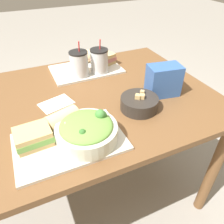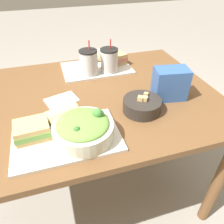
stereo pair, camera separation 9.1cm
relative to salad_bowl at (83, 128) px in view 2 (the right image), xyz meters
name	(u,v)px [view 2 (the right image)]	position (x,y,z in m)	size (l,w,h in m)	color
ground_plane	(93,187)	(0.06, 0.29, -0.82)	(12.00, 12.00, 0.00)	gray
dining_table	(86,113)	(0.06, 0.29, -0.15)	(1.35, 0.94, 0.76)	brown
tray_near	(67,138)	(-0.07, 0.02, -0.05)	(0.41, 0.26, 0.01)	beige
tray_far	(97,68)	(0.19, 0.59, -0.05)	(0.41, 0.26, 0.01)	beige
salad_bowl	(83,128)	(0.00, 0.00, 0.00)	(0.23, 0.23, 0.11)	beige
soup_bowl	(142,105)	(0.29, 0.11, -0.02)	(0.17, 0.17, 0.08)	#2D2823
sandwich_near	(32,130)	(-0.19, 0.06, -0.01)	(0.14, 0.11, 0.06)	tan
baguette_near	(63,115)	(-0.06, 0.11, 0.00)	(0.15, 0.11, 0.08)	#DBBC84
sandwich_far	(115,59)	(0.32, 0.61, -0.01)	(0.16, 0.14, 0.06)	tan
baguette_far	(103,55)	(0.26, 0.67, 0.00)	(0.13, 0.10, 0.08)	#DBBC84
drink_cup_dark	(89,63)	(0.13, 0.51, 0.02)	(0.10, 0.10, 0.20)	silver
drink_cup_red	(109,61)	(0.25, 0.51, 0.02)	(0.10, 0.10, 0.19)	silver
chip_bag	(170,84)	(0.46, 0.17, 0.02)	(0.17, 0.12, 0.15)	#335BA3
napkin_folded	(61,100)	(-0.05, 0.30, -0.05)	(0.17, 0.14, 0.00)	white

